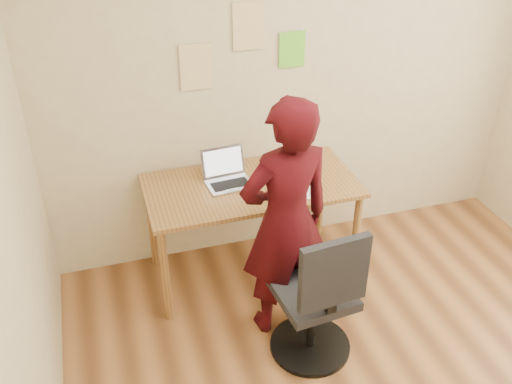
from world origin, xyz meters
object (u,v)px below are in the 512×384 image
object	(u,v)px
laptop	(227,175)
phone	(286,195)
desk	(251,195)
office_chair	(318,305)
person	(286,222)

from	to	relation	value
laptop	phone	world-z (taller)	laptop
desk	laptop	distance (m)	0.21
laptop	office_chair	xyz separation A→B (m)	(0.28, -0.94, -0.38)
desk	office_chair	bearing A→B (deg)	-80.86
phone	person	distance (m)	0.35
phone	person	world-z (taller)	person
phone	person	bearing A→B (deg)	-147.32
laptop	desk	bearing A→B (deg)	-31.83
desk	person	xyz separation A→B (m)	(0.05, -0.54, 0.13)
desk	person	size ratio (longest dim) A/B	0.89
laptop	person	bearing A→B (deg)	-77.41
laptop	office_chair	bearing A→B (deg)	-78.17
phone	office_chair	world-z (taller)	office_chair
laptop	phone	distance (m)	0.43
desk	office_chair	distance (m)	0.91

